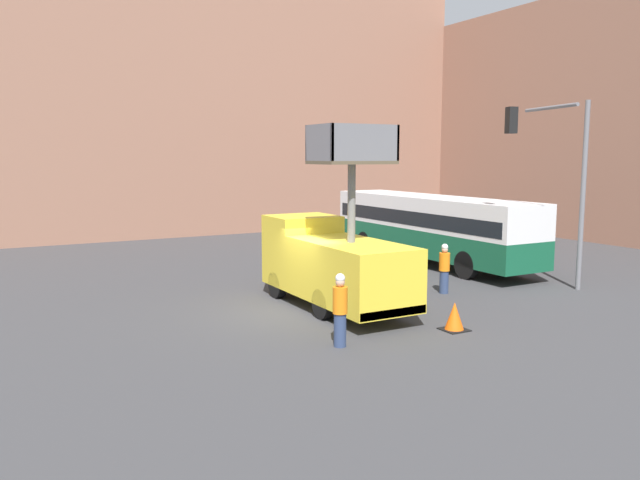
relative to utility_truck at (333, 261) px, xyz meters
name	(u,v)px	position (x,y,z in m)	size (l,w,h in m)	color
ground_plane	(291,312)	(-1.43, 0.12, -1.53)	(120.00, 120.00, 0.00)	#38383A
building_backdrop_far	(120,65)	(-1.43, 24.58, 9.05)	(44.00, 10.00, 21.16)	#936651
utility_truck	(333,261)	(0.00, 0.00, 0.00)	(2.30, 6.47, 5.77)	yellow
city_bus	(431,224)	(8.12, 5.19, 0.29)	(2.56, 11.85, 3.05)	#145638
traffic_light_pole	(560,165)	(8.29, -1.70, 3.01)	(3.18, 2.92, 6.83)	slate
road_worker_near_truck	(340,310)	(-1.92, -3.71, -0.56)	(0.38, 0.38, 1.91)	navy
road_worker_directing	(444,269)	(4.53, -0.09, -0.64)	(0.38, 0.38, 1.78)	navy
traffic_cone_near_truck	(454,317)	(1.67, -3.95, -1.15)	(0.70, 0.70, 0.80)	black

